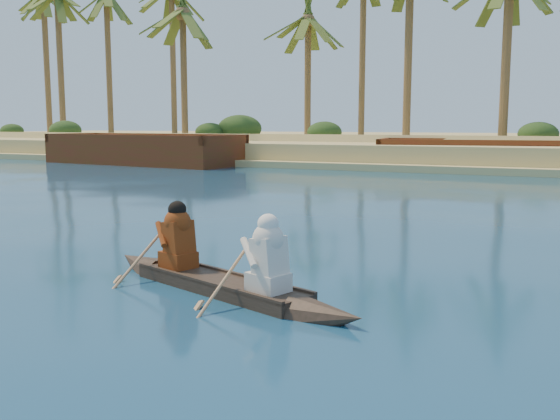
% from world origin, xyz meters
% --- Properties ---
extents(canoe, '(5.15, 2.33, 1.43)m').
position_xyz_m(canoe, '(-6.07, -1.19, 0.28)').
color(canoe, '#3F2C22').
rests_on(canoe, ground).
extents(barge_left, '(13.20, 5.69, 2.13)m').
position_xyz_m(barge_left, '(-25.38, 22.00, 0.75)').
color(barge_left, maroon).
rests_on(barge_left, ground).
extents(barge_mid, '(11.71, 5.36, 1.88)m').
position_xyz_m(barge_mid, '(-6.09, 27.00, 0.66)').
color(barge_mid, maroon).
rests_on(barge_mid, ground).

